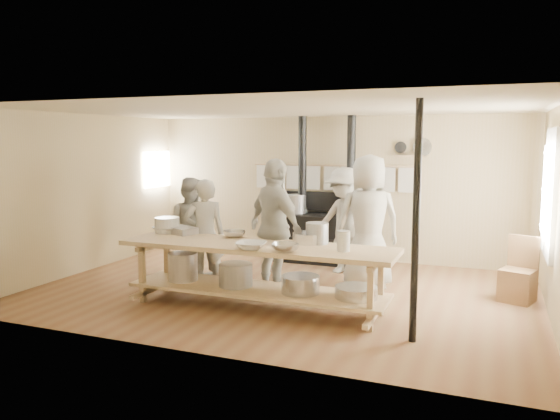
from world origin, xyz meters
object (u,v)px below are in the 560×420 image
at_px(cook_by_window, 344,221).
at_px(chair, 518,282).
at_px(roasting_pan, 181,230).
at_px(prep_table, 256,269).
at_px(stove, 325,233).
at_px(cook_far_left, 205,235).
at_px(cook_left, 190,227).
at_px(cook_center, 368,222).
at_px(cook_right, 275,229).

xyz_separation_m(cook_by_window, chair, (2.61, -0.67, -0.61)).
bearing_deg(chair, roasting_pan, -144.53).
bearing_deg(prep_table, stove, 89.96).
distance_m(cook_far_left, roasting_pan, 0.34).
relative_size(cook_left, cook_center, 0.81).
bearing_deg(prep_table, cook_left, 144.64).
height_order(cook_center, chair, cook_center).
height_order(stove, cook_by_window, stove).
bearing_deg(cook_by_window, prep_table, -86.50).
xyz_separation_m(cook_left, cook_center, (2.80, 0.34, 0.19)).
distance_m(prep_table, cook_far_left, 1.20).
bearing_deg(roasting_pan, cook_center, 26.70).
bearing_deg(chair, stove, 175.49).
relative_size(stove, roasting_pan, 6.03).
height_order(stove, prep_table, stove).
xyz_separation_m(prep_table, chair, (3.16, 1.61, -0.26)).
distance_m(cook_far_left, cook_left, 0.95).
bearing_deg(cook_left, cook_right, 155.06).
bearing_deg(cook_far_left, roasting_pan, -1.62).
bearing_deg(prep_table, cook_center, 54.33).
relative_size(stove, cook_left, 1.64).
bearing_deg(chair, cook_right, -141.77).
bearing_deg(stove, cook_left, -133.07).
xyz_separation_m(prep_table, cook_right, (0.05, 0.55, 0.44)).
distance_m(cook_left, chair, 4.91).
relative_size(cook_left, cook_by_window, 0.92).
height_order(cook_right, cook_by_window, cook_right).
height_order(cook_far_left, cook_by_window, cook_by_window).
distance_m(cook_right, chair, 3.36).
distance_m(prep_table, roasting_pan, 1.40).
distance_m(cook_center, chair, 2.18).
xyz_separation_m(stove, prep_table, (-0.00, -3.02, -0.00)).
xyz_separation_m(cook_right, roasting_pan, (-1.36, -0.22, -0.07)).
bearing_deg(cook_left, chair, -179.72).
height_order(cook_left, roasting_pan, cook_left).
bearing_deg(cook_center, roasting_pan, -2.03).
relative_size(prep_table, cook_by_window, 2.08).
relative_size(cook_right, chair, 2.19).
xyz_separation_m(stove, chair, (3.16, -1.41, -0.26)).
bearing_deg(cook_center, stove, -81.77).
distance_m(stove, chair, 3.47).
distance_m(cook_left, roasting_pan, 0.96).
bearing_deg(stove, cook_by_window, -53.03).
relative_size(prep_table, cook_right, 1.87).
distance_m(stove, cook_by_window, 0.99).
xyz_separation_m(cook_left, cook_right, (1.74, -0.65, 0.17)).
bearing_deg(cook_by_window, roasting_pan, -116.49).
distance_m(prep_table, cook_right, 0.71).
relative_size(cook_far_left, roasting_pan, 3.77).
xyz_separation_m(cook_left, cook_by_window, (2.25, 1.08, 0.07)).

